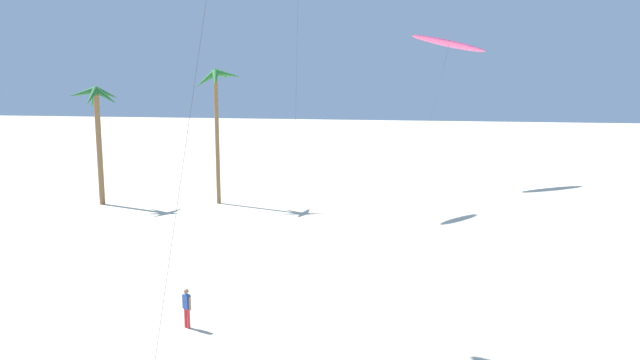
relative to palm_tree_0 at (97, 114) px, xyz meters
The scene contains 4 objects.
palm_tree_0 is the anchor object (origin of this frame).
palm_tree_1 9.63m from the palm_tree_0, 13.51° to the left, with size 3.74×3.92×10.93m.
flying_kite_2 33.33m from the palm_tree_0, 32.33° to the left, with size 7.77×12.52×14.61m.
person_mid_field 28.70m from the palm_tree_0, 52.98° to the right, with size 0.46×0.32×1.67m.
Camera 1 is at (3.88, -2.92, 10.08)m, focal length 34.16 mm.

